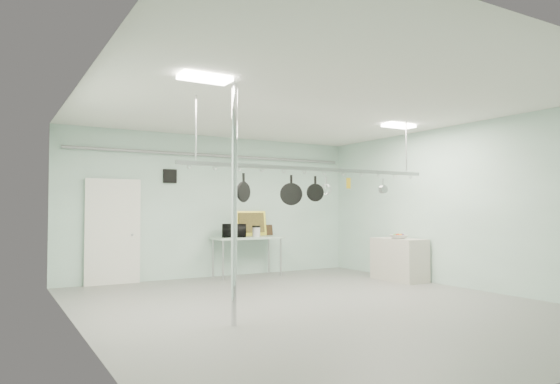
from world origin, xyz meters
TOP-DOWN VIEW (x-y plane):
  - floor at (0.00, 0.00)m, footprint 8.00×8.00m
  - ceiling at (0.00, 0.00)m, footprint 7.00×8.00m
  - back_wall at (0.00, 3.99)m, footprint 7.00×0.02m
  - right_wall at (3.49, 0.00)m, footprint 0.02×8.00m
  - door at (-2.30, 3.94)m, footprint 1.10×0.10m
  - wall_vent at (-1.10, 3.97)m, footprint 0.30×0.04m
  - conduit_pipe at (0.00, 3.90)m, footprint 6.60×0.07m
  - chrome_pole at (-1.70, -0.60)m, footprint 0.08×0.08m
  - prep_table at (0.60, 3.60)m, footprint 1.60×0.70m
  - side_cabinet at (3.15, 1.40)m, footprint 0.60×1.20m
  - pot_rack at (0.20, 0.30)m, footprint 4.80×0.06m
  - light_panel_left at (-2.20, -0.80)m, footprint 0.65×0.30m
  - light_panel_right at (2.40, 0.60)m, footprint 0.65×0.30m
  - microwave at (0.24, 3.53)m, footprint 0.63×0.54m
  - coffee_canister at (0.75, 3.44)m, footprint 0.22×0.22m
  - painting_large at (0.84, 3.90)m, footprint 0.78×0.14m
  - painting_small at (1.27, 3.90)m, footprint 0.30×0.08m
  - fruit_bowl at (3.04, 1.30)m, footprint 0.35×0.35m
  - skillet_left at (-1.12, 0.30)m, footprint 0.31×0.20m
  - skillet_mid at (-0.26, 0.30)m, footprint 0.35×0.22m
  - skillet_right at (0.21, 0.30)m, footprint 0.30×0.15m
  - whisk at (0.43, 0.30)m, footprint 0.19×0.19m
  - grater at (0.92, 0.30)m, footprint 0.08×0.04m
  - saucepan at (1.71, 0.30)m, footprint 0.16×0.12m
  - fruit_cluster at (3.04, 1.30)m, footprint 0.24×0.24m

SIDE VIEW (x-z plane):
  - floor at x=0.00m, z-range 0.00..0.00m
  - side_cabinet at x=3.15m, z-range 0.00..0.90m
  - prep_table at x=0.60m, z-range 0.38..1.28m
  - fruit_bowl at x=3.04m, z-range 0.90..0.99m
  - fruit_cluster at x=3.04m, z-range 0.94..1.03m
  - coffee_canister at x=0.75m, z-range 0.91..1.12m
  - painting_small at x=1.27m, z-range 0.90..1.16m
  - door at x=-2.30m, z-range -0.05..2.15m
  - microwave at x=0.24m, z-range 0.91..1.20m
  - painting_large at x=0.84m, z-range 0.90..1.49m
  - back_wall at x=0.00m, z-range 0.00..3.20m
  - right_wall at x=3.49m, z-range 0.00..3.20m
  - chrome_pole at x=-1.70m, z-range 0.00..3.20m
  - skillet_mid at x=-0.26m, z-range 1.59..2.09m
  - skillet_left at x=-1.12m, z-range 1.65..2.09m
  - skillet_right at x=0.21m, z-range 1.67..2.09m
  - whisk at x=0.43m, z-range 1.72..2.09m
  - saucepan at x=1.71m, z-range 1.81..2.09m
  - grater at x=0.92m, z-range 1.88..2.09m
  - pot_rack at x=0.20m, z-range 1.73..2.73m
  - wall_vent at x=-1.10m, z-range 2.10..2.40m
  - conduit_pipe at x=0.00m, z-range 2.71..2.79m
  - light_panel_left at x=-2.20m, z-range 3.14..3.19m
  - light_panel_right at x=2.40m, z-range 3.14..3.19m
  - ceiling at x=0.00m, z-range 3.18..3.20m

